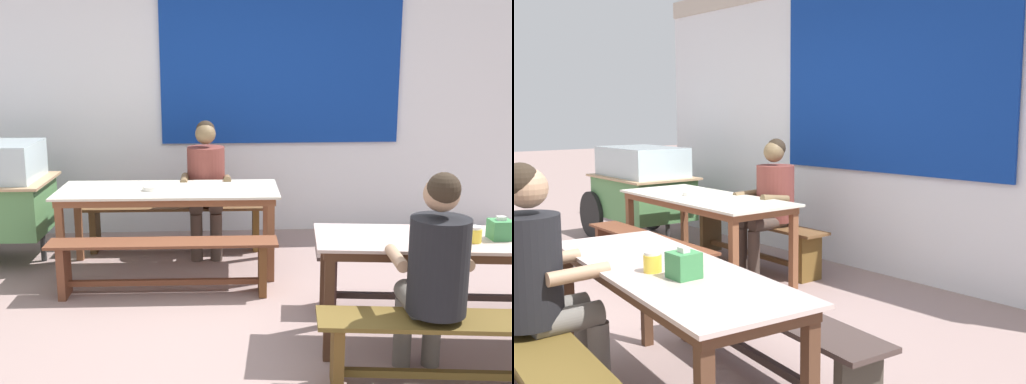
% 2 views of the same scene
% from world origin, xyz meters
% --- Properties ---
extents(ground_plane, '(40.00, 40.00, 0.00)m').
position_xyz_m(ground_plane, '(0.00, 0.00, 0.00)').
color(ground_plane, gray).
extents(backdrop_wall, '(6.39, 0.23, 2.91)m').
position_xyz_m(backdrop_wall, '(0.02, 2.61, 1.53)').
color(backdrop_wall, silver).
rests_on(backdrop_wall, ground_plane).
extents(dining_table_far, '(1.91, 0.79, 0.74)m').
position_xyz_m(dining_table_far, '(-0.80, 1.30, 0.67)').
color(dining_table_far, beige).
rests_on(dining_table_far, ground_plane).
extents(dining_table_near, '(1.92, 0.83, 0.74)m').
position_xyz_m(dining_table_near, '(1.17, -0.32, 0.66)').
color(dining_table_near, '#C3ABA3').
rests_on(dining_table_near, ground_plane).
extents(bench_far_back, '(1.80, 0.33, 0.44)m').
position_xyz_m(bench_far_back, '(-0.78, 1.89, 0.30)').
color(bench_far_back, brown).
rests_on(bench_far_back, ground_plane).
extents(bench_far_front, '(1.80, 0.31, 0.44)m').
position_xyz_m(bench_far_front, '(-0.81, 0.70, 0.29)').
color(bench_far_front, brown).
rests_on(bench_far_front, ground_plane).
extents(bench_near_back, '(1.81, 0.51, 0.44)m').
position_xyz_m(bench_near_back, '(1.24, 0.27, 0.30)').
color(bench_near_back, '#41332F').
rests_on(bench_near_back, ground_plane).
extents(bench_near_front, '(1.90, 0.53, 0.44)m').
position_xyz_m(bench_near_front, '(1.10, -0.91, 0.30)').
color(bench_near_front, brown).
rests_on(bench_near_front, ground_plane).
extents(food_cart, '(1.65, 0.87, 1.10)m').
position_xyz_m(food_cart, '(-2.55, 1.64, 0.66)').
color(food_cart, '#548B4F').
rests_on(food_cart, ground_plane).
extents(person_center_facing, '(0.47, 0.57, 1.26)m').
position_xyz_m(person_center_facing, '(-0.48, 1.83, 0.71)').
color(person_center_facing, '#483A32').
rests_on(person_center_facing, ground_plane).
extents(person_near_front, '(0.45, 0.53, 1.27)m').
position_xyz_m(person_near_front, '(0.82, -0.82, 0.72)').
color(person_near_front, '#645F58').
rests_on(person_near_front, ground_plane).
extents(tissue_box, '(0.13, 0.13, 0.15)m').
position_xyz_m(tissue_box, '(1.40, -0.36, 0.80)').
color(tissue_box, '#3B8348').
rests_on(tissue_box, dining_table_near).
extents(condiment_jar, '(0.09, 0.09, 0.10)m').
position_xyz_m(condiment_jar, '(1.21, -0.42, 0.79)').
color(condiment_jar, yellow).
rests_on(condiment_jar, dining_table_near).
extents(soup_bowl, '(0.14, 0.14, 0.04)m').
position_xyz_m(soup_bowl, '(-0.94, 1.24, 0.76)').
color(soup_bowl, silver).
rests_on(soup_bowl, dining_table_far).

